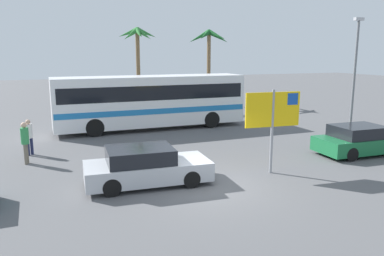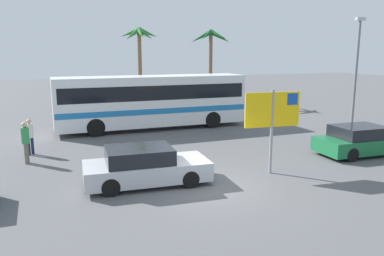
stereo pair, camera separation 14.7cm
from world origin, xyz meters
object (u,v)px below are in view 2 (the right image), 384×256
at_px(ferry_sign, 273,113).
at_px(car_green, 362,141).
at_px(bus_front_coach, 152,99).
at_px(car_silver, 145,166).
at_px(pedestrian_crossing_lot, 25,139).
at_px(pedestrian_near_sign, 30,134).

relative_size(ferry_sign, car_green, 0.75).
xyz_separation_m(bus_front_coach, car_silver, (-2.89, -9.59, -1.15)).
bearing_deg(car_green, pedestrian_crossing_lot, 167.03).
bearing_deg(car_silver, bus_front_coach, 77.06).
bearing_deg(car_silver, car_green, 5.76).
bearing_deg(car_green, car_silver, -175.56).
height_order(bus_front_coach, car_silver, bus_front_coach).
bearing_deg(car_green, bus_front_coach, 130.43).
relative_size(car_green, pedestrian_crossing_lot, 2.45).
distance_m(bus_front_coach, ferry_sign, 10.30).
relative_size(ferry_sign, pedestrian_crossing_lot, 1.83).
relative_size(car_silver, pedestrian_near_sign, 2.72).
bearing_deg(car_silver, pedestrian_near_sign, 127.95).
relative_size(bus_front_coach, ferry_sign, 3.53).
height_order(bus_front_coach, ferry_sign, ferry_sign).
bearing_deg(pedestrian_crossing_lot, car_silver, -32.46).
height_order(ferry_sign, pedestrian_near_sign, ferry_sign).
distance_m(ferry_sign, pedestrian_crossing_lot, 10.06).
relative_size(car_silver, pedestrian_crossing_lot, 2.52).
bearing_deg(car_green, ferry_sign, -168.28).
xyz_separation_m(bus_front_coach, pedestrian_near_sign, (-6.73, -3.91, -0.83)).
bearing_deg(ferry_sign, bus_front_coach, 105.95).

